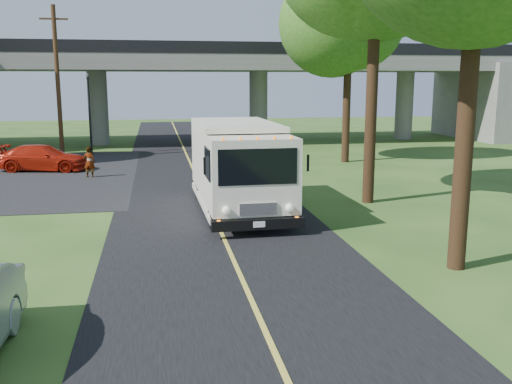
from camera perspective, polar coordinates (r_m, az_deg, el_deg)
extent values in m
plane|color=#284819|center=(12.81, -0.69, -10.38)|extent=(120.00, 120.00, 0.00)
cube|color=black|center=(22.35, -4.86, -1.04)|extent=(7.00, 90.00, 0.02)
cube|color=gold|center=(22.34, -4.86, -0.99)|extent=(0.12, 90.00, 0.01)
cube|color=slate|center=(43.83, -7.69, 12.69)|extent=(50.00, 9.00, 1.20)
cube|color=black|center=(39.48, -7.44, 14.20)|extent=(50.00, 0.25, 0.80)
cube|color=black|center=(48.26, -7.95, 13.60)|extent=(50.00, 0.25, 0.80)
cube|color=slate|center=(51.41, 21.81, 8.41)|extent=(4.00, 10.00, 6.00)
cylinder|color=slate|center=(44.00, -15.48, 8.09)|extent=(1.40, 1.40, 5.40)
cylinder|color=slate|center=(44.52, 0.24, 8.52)|extent=(1.40, 1.40, 5.40)
cylinder|color=slate|center=(48.13, 14.60, 8.36)|extent=(1.40, 1.40, 5.40)
cylinder|color=black|center=(38.04, -16.30, 7.49)|extent=(0.14, 0.14, 5.20)
imported|color=black|center=(37.99, -16.46, 10.50)|extent=(0.18, 0.22, 1.10)
cylinder|color=#472D19|center=(36.20, -19.20, 10.18)|extent=(0.26, 0.26, 9.00)
cube|color=#472D19|center=(36.37, -19.58, 16.00)|extent=(1.60, 0.10, 0.10)
cylinder|color=#382314|center=(14.82, 20.20, 5.81)|extent=(0.44, 0.44, 7.00)
cylinder|color=#382314|center=(22.32, 11.47, 8.71)|extent=(0.44, 0.44, 7.70)
cylinder|color=#382314|center=(33.62, 9.05, 8.62)|extent=(0.44, 0.44, 6.65)
sphere|color=#2A5817|center=(33.78, 9.31, 16.91)|extent=(5.58, 5.58, 5.58)
sphere|color=#2A5817|center=(33.60, 10.41, 17.42)|extent=(4.96, 4.96, 4.96)
cube|color=silver|center=(21.42, -2.19, 3.63)|extent=(2.83, 5.08, 2.57)
cube|color=silver|center=(17.99, -0.45, 1.84)|extent=(2.78, 2.10, 2.34)
cube|color=black|center=(16.95, 0.18, 2.55)|extent=(2.40, 0.13, 1.09)
cube|color=black|center=(17.19, 0.25, -3.25)|extent=(2.86, 0.26, 0.32)
cube|color=silver|center=(21.24, -1.97, -0.73)|extent=(2.86, 6.67, 0.21)
cylinder|color=black|center=(18.28, -4.17, -2.14)|extent=(0.34, 1.03, 1.03)
cylinder|color=black|center=(18.70, 2.94, -1.83)|extent=(0.34, 1.03, 1.03)
cylinder|color=black|center=(22.96, -5.62, 0.55)|extent=(0.34, 1.03, 1.03)
cylinder|color=black|center=(23.29, 0.10, 0.75)|extent=(0.34, 1.03, 1.03)
imported|color=#AB1B0A|center=(32.14, -20.53, 3.21)|extent=(4.98, 2.78, 1.36)
imported|color=gray|center=(29.10, -16.33, 2.88)|extent=(0.63, 0.49, 1.53)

